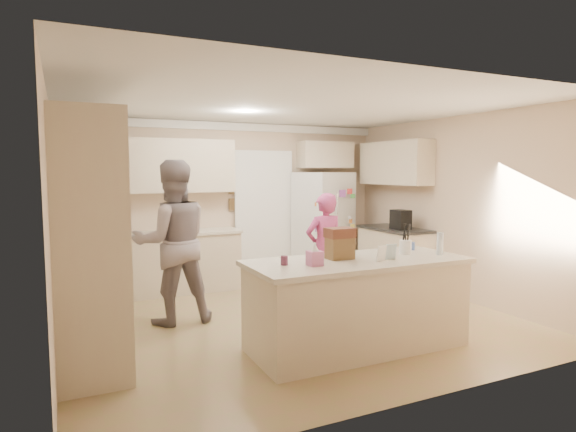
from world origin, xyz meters
name	(u,v)px	position (x,y,z in m)	size (l,w,h in m)	color
floor	(293,321)	(0.00, 0.00, -0.01)	(5.20, 4.60, 0.02)	#957A53
ceiling	(293,104)	(0.00, 0.00, 2.61)	(5.20, 4.60, 0.02)	white
wall_back	(231,203)	(0.00, 2.31, 1.30)	(5.20, 0.02, 2.60)	beige
wall_front	(424,239)	(0.00, -2.31, 1.30)	(5.20, 0.02, 2.60)	beige
wall_left	(51,225)	(-2.61, 0.00, 1.30)	(0.02, 4.60, 2.60)	beige
wall_right	(457,208)	(2.61, 0.00, 1.30)	(0.02, 4.60, 2.60)	beige
crown_back	(232,127)	(0.00, 2.26, 2.53)	(5.20, 0.08, 0.12)	white
pantry_bank	(85,234)	(-2.30, 0.20, 1.18)	(0.60, 2.60, 2.35)	beige
back_base_cab	(165,264)	(-1.15, 2.00, 0.44)	(2.20, 0.60, 0.88)	beige
back_countertop	(164,234)	(-1.15, 1.99, 0.90)	(2.24, 0.63, 0.04)	beige
back_upper_cab	(161,166)	(-1.15, 2.12, 1.90)	(2.20, 0.35, 0.80)	beige
doorway_opening	(263,217)	(0.55, 2.28, 1.05)	(0.90, 0.06, 2.10)	black
doorway_casing	(264,217)	(0.55, 2.24, 1.05)	(1.02, 0.03, 2.22)	white
wall_frame_upper	(233,188)	(0.02, 2.27, 1.55)	(0.15, 0.02, 0.20)	brown
wall_frame_lower	(233,204)	(0.02, 2.27, 1.28)	(0.15, 0.02, 0.20)	brown
refrigerator	(324,225)	(1.57, 2.03, 0.90)	(0.90, 0.70, 1.80)	white
fridge_seam	(334,227)	(1.57, 1.67, 0.90)	(0.01, 0.02, 1.78)	gray
fridge_dispenser	(323,212)	(1.35, 1.66, 1.15)	(0.22, 0.03, 0.35)	black
fridge_handle_l	(332,218)	(1.52, 1.66, 1.05)	(0.02, 0.02, 0.85)	silver
fridge_handle_r	(337,218)	(1.62, 1.66, 1.05)	(0.02, 0.02, 0.85)	silver
over_fridge_cab	(325,155)	(1.65, 2.12, 2.10)	(0.95, 0.35, 0.45)	beige
right_base_cab	(394,257)	(2.30, 1.00, 0.44)	(0.60, 1.20, 0.88)	beige
right_countertop	(394,229)	(2.29, 1.00, 0.90)	(0.63, 1.24, 0.04)	#2D2B28
right_upper_cab	(395,163)	(2.43, 1.20, 1.95)	(0.35, 1.50, 0.70)	beige
coffee_maker	(401,220)	(2.25, 0.80, 1.07)	(0.22, 0.28, 0.30)	black
island_base	(357,306)	(0.20, -1.10, 0.44)	(2.20, 0.90, 0.88)	beige
island_top	(357,262)	(0.20, -1.10, 0.90)	(2.28, 0.96, 0.05)	beige
utensil_crock	(405,247)	(0.85, -1.05, 1.00)	(0.13, 0.13, 0.15)	white
tissue_box	(315,258)	(-0.35, -1.20, 1.00)	(0.13, 0.13, 0.14)	#CB6AA0
tissue_plume	(315,247)	(-0.35, -1.20, 1.10)	(0.08, 0.08, 0.08)	white
dollhouse_body	(340,248)	(0.05, -1.00, 1.04)	(0.26, 0.18, 0.22)	brown
dollhouse_roof	(340,233)	(0.05, -1.00, 1.20)	(0.28, 0.20, 0.10)	#592D1E
jam_jar	(284,260)	(-0.60, -1.05, 0.97)	(0.07, 0.07, 0.09)	#59263F
greeting_card_a	(381,254)	(0.35, -1.30, 1.01)	(0.12, 0.01, 0.16)	white
greeting_card_b	(391,252)	(0.50, -1.25, 1.01)	(0.12, 0.01, 0.16)	silver
water_bottle	(440,244)	(1.15, -1.25, 1.04)	(0.07, 0.07, 0.24)	silver
shaker_salt	(408,247)	(1.02, -0.88, 0.97)	(0.05, 0.05, 0.09)	#4D6BB4
shaker_pepper	(413,246)	(1.09, -0.88, 0.97)	(0.05, 0.05, 0.09)	#4D6BB4
teen_boy	(172,242)	(-1.33, 0.55, 0.98)	(0.95, 0.74, 1.96)	gray
teen_girl	(324,249)	(0.69, 0.45, 0.76)	(0.56, 0.37, 1.53)	#BE44A1
fridge_magnets	(334,227)	(1.57, 1.66, 0.90)	(0.76, 0.02, 1.44)	tan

